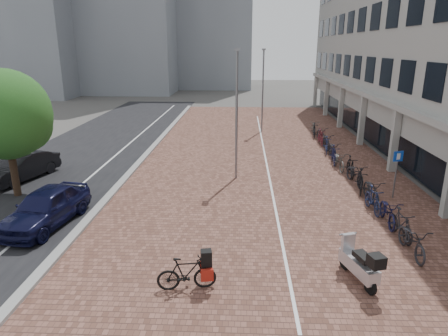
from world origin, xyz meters
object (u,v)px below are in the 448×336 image
hero_bike (187,273)px  car_dark (21,167)px  parking_sign (397,168)px  scooter_front (359,262)px  car_navy (46,207)px

hero_bike → car_dark: bearing=37.1°
parking_sign → hero_bike: bearing=-154.5°
scooter_front → car_dark: bearing=132.6°
car_navy → parking_sign: 14.43m
scooter_front → parking_sign: bearing=46.1°
hero_bike → scooter_front: 4.86m
car_navy → hero_bike: 6.99m
car_dark → parking_sign: parking_sign is taller
car_navy → hero_bike: bearing=-25.0°
car_navy → scooter_front: bearing=-8.4°
car_navy → car_dark: bearing=134.8°
hero_bike → scooter_front: (4.82, 0.61, 0.10)m
car_navy → parking_sign: bearing=22.3°
car_dark → scooter_front: size_ratio=2.28×
parking_sign → car_navy: bearing=177.6°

